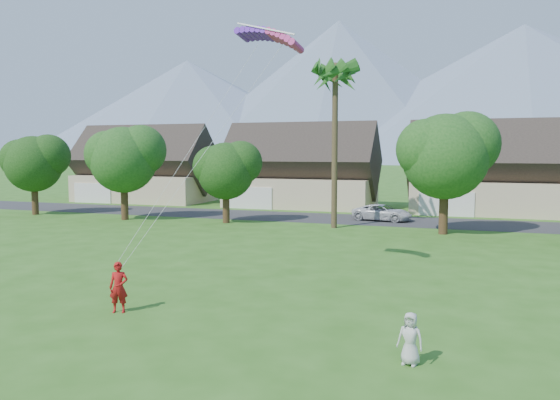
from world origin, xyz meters
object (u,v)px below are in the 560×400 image
at_px(kite_flyer, 119,287).
at_px(parafoil_kite, 271,35).
at_px(parked_car, 382,213).
at_px(watcher, 410,339).

bearing_deg(kite_flyer, parafoil_kite, 39.79).
bearing_deg(parked_car, kite_flyer, 178.43).
xyz_separation_m(kite_flyer, watcher, (10.54, -1.52, -0.20)).
xyz_separation_m(watcher, parked_car, (-5.31, 30.83, -0.05)).
distance_m(kite_flyer, parked_car, 29.77).
height_order(parked_car, parafoil_kite, parafoil_kite).
relative_size(kite_flyer, watcher, 1.27).
bearing_deg(parafoil_kite, watcher, -37.60).
bearing_deg(watcher, parked_car, 111.39).
relative_size(kite_flyer, parafoil_kite, 0.58).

